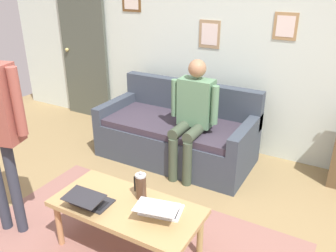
# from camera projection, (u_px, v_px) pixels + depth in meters

# --- Properties ---
(ground_plane) EXTENTS (7.68, 7.68, 0.00)m
(ground_plane) POSITION_uv_depth(u_px,v_px,m) (120.00, 241.00, 2.98)
(ground_plane) COLOR olive
(back_wall) EXTENTS (7.04, 0.11, 2.70)m
(back_wall) POSITION_uv_depth(u_px,v_px,m) (224.00, 41.00, 4.19)
(back_wall) COLOR silver
(back_wall) RESTS_ON ground_plane
(interior_door) EXTENTS (0.82, 0.09, 2.05)m
(interior_door) POSITION_uv_depth(u_px,v_px,m) (84.00, 51.00, 5.22)
(interior_door) COLOR #494E44
(interior_door) RESTS_ON ground_plane
(couch) EXTENTS (1.82, 0.88, 0.88)m
(couch) POSITION_uv_depth(u_px,v_px,m) (178.00, 134.00, 4.24)
(couch) COLOR #37404B
(couch) RESTS_ON ground_plane
(coffee_table) EXTENTS (1.19, 0.56, 0.44)m
(coffee_table) POSITION_uv_depth(u_px,v_px,m) (127.00, 210.00, 2.73)
(coffee_table) COLOR tan
(coffee_table) RESTS_ON ground_plane
(laptop_left) EXTENTS (0.31, 0.30, 0.12)m
(laptop_left) POSITION_uv_depth(u_px,v_px,m) (90.00, 200.00, 2.70)
(laptop_left) COLOR #28282D
(laptop_left) RESTS_ON coffee_table
(laptop_center) EXTENTS (0.38, 0.38, 0.12)m
(laptop_center) POSITION_uv_depth(u_px,v_px,m) (160.00, 209.00, 2.60)
(laptop_center) COLOR silver
(laptop_center) RESTS_ON coffee_table
(french_press) EXTENTS (0.11, 0.09, 0.24)m
(french_press) POSITION_uv_depth(u_px,v_px,m) (141.00, 186.00, 2.76)
(french_press) COLOR #4C3323
(french_press) RESTS_ON coffee_table
(person_seated) EXTENTS (0.55, 0.51, 1.28)m
(person_seated) POSITION_uv_depth(u_px,v_px,m) (193.00, 112.00, 3.75)
(person_seated) COLOR #3C4836
(person_seated) RESTS_ON ground_plane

